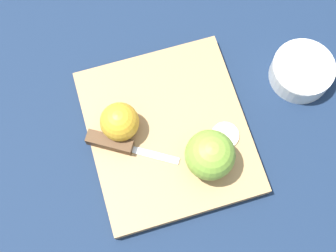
# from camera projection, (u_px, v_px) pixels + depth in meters

# --- Properties ---
(ground_plane) EXTENTS (4.00, 4.00, 0.00)m
(ground_plane) POSITION_uv_depth(u_px,v_px,m) (168.00, 134.00, 0.83)
(ground_plane) COLOR #14233D
(cutting_board) EXTENTS (0.34, 0.31, 0.02)m
(cutting_board) POSITION_uv_depth(u_px,v_px,m) (168.00, 132.00, 0.82)
(cutting_board) COLOR #A37A4C
(cutting_board) RESTS_ON ground_plane
(apple_half_left) EXTENTS (0.07, 0.07, 0.07)m
(apple_half_left) POSITION_uv_depth(u_px,v_px,m) (120.00, 122.00, 0.78)
(apple_half_left) COLOR gold
(apple_half_left) RESTS_ON cutting_board
(apple_half_right) EXTENTS (0.08, 0.08, 0.08)m
(apple_half_right) POSITION_uv_depth(u_px,v_px,m) (210.00, 155.00, 0.75)
(apple_half_right) COLOR olive
(apple_half_right) RESTS_ON cutting_board
(knife) EXTENTS (0.12, 0.13, 0.02)m
(knife) POSITION_uv_depth(u_px,v_px,m) (113.00, 143.00, 0.79)
(knife) COLOR silver
(knife) RESTS_ON cutting_board
(apple_slice) EXTENTS (0.05, 0.05, 0.00)m
(apple_slice) POSITION_uv_depth(u_px,v_px,m) (225.00, 135.00, 0.81)
(apple_slice) COLOR beige
(apple_slice) RESTS_ON cutting_board
(bowl) EXTENTS (0.11, 0.11, 0.04)m
(bowl) POSITION_uv_depth(u_px,v_px,m) (302.00, 70.00, 0.85)
(bowl) COLOR silver
(bowl) RESTS_ON ground_plane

